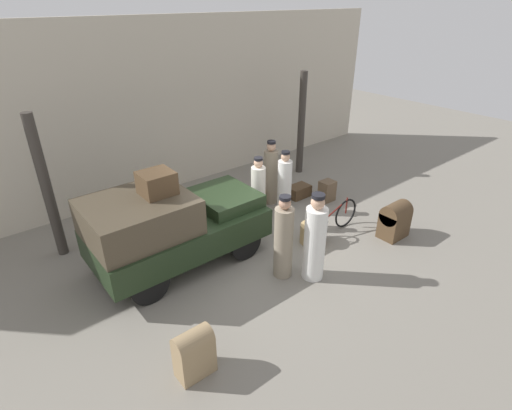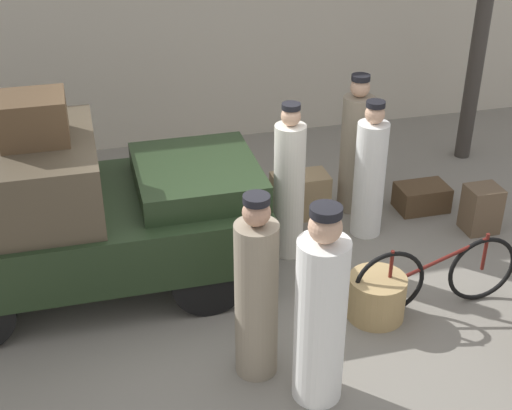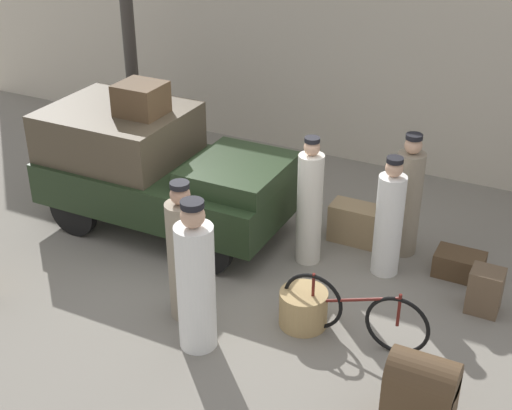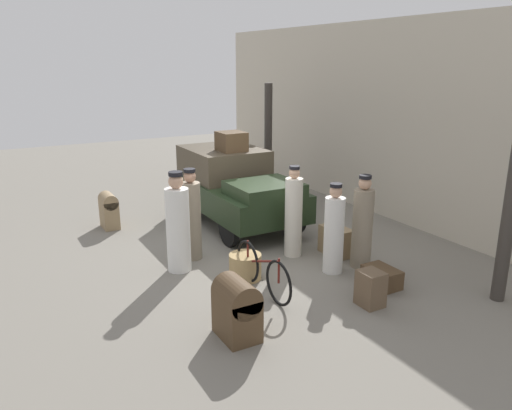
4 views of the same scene
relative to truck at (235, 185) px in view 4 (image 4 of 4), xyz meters
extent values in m
plane|color=gray|center=(1.59, -0.67, -0.90)|extent=(30.00, 30.00, 0.00)
cube|color=beige|center=(1.59, 3.41, 1.35)|extent=(16.00, 0.15, 4.50)
cylinder|color=#38332D|center=(-1.66, 1.84, 0.61)|extent=(0.21, 0.21, 3.03)
cylinder|color=#38332D|center=(5.40, 1.84, 0.61)|extent=(0.21, 0.21, 3.03)
cylinder|color=black|center=(1.25, 0.79, -0.54)|extent=(0.73, 0.12, 0.73)
cylinder|color=black|center=(1.25, -0.79, -0.54)|extent=(0.73, 0.12, 0.73)
cylinder|color=black|center=(-0.89, 0.79, -0.54)|extent=(0.73, 0.12, 0.73)
cylinder|color=black|center=(-0.89, -0.79, -0.54)|extent=(0.73, 0.12, 0.73)
cube|color=black|center=(0.18, 0.00, -0.22)|extent=(3.44, 1.75, 0.58)
cube|color=#473D2D|center=(-0.60, 0.00, 0.41)|extent=(1.89, 1.61, 0.68)
cube|color=black|center=(1.30, 0.00, 0.20)|extent=(1.20, 1.36, 0.26)
torus|color=black|center=(3.87, -1.25, -0.54)|extent=(0.72, 0.04, 0.72)
torus|color=black|center=(2.89, -1.25, -0.54)|extent=(0.72, 0.04, 0.72)
cylinder|color=#591914|center=(3.38, -1.25, -0.37)|extent=(0.99, 0.04, 0.39)
cylinder|color=#591914|center=(2.89, -1.25, -0.36)|extent=(0.04, 0.04, 0.37)
cylinder|color=#591914|center=(3.87, -1.25, -0.34)|extent=(0.04, 0.04, 0.40)
cylinder|color=tan|center=(2.78, -1.24, -0.69)|extent=(0.55, 0.55, 0.44)
cylinder|color=white|center=(3.28, 0.25, -0.23)|extent=(0.35, 0.35, 1.36)
sphere|color=tan|center=(3.28, 0.25, 0.56)|extent=(0.22, 0.22, 0.22)
cylinder|color=black|center=(3.28, 0.25, 0.67)|extent=(0.21, 0.21, 0.06)
cylinder|color=white|center=(1.89, -2.09, -0.15)|extent=(0.42, 0.42, 1.50)
sphere|color=tan|center=(1.89, -2.09, 0.72)|extent=(0.26, 0.26, 0.26)
cylinder|color=black|center=(1.89, -2.09, 0.86)|extent=(0.24, 0.24, 0.07)
cylinder|color=gray|center=(1.48, -1.67, -0.17)|extent=(0.36, 0.36, 1.46)
sphere|color=tan|center=(1.48, -1.67, 0.67)|extent=(0.23, 0.23, 0.23)
cylinder|color=black|center=(1.48, -1.67, 0.79)|extent=(0.21, 0.21, 0.06)
cylinder|color=silver|center=(2.29, 0.06, -0.15)|extent=(0.33, 0.33, 1.51)
sphere|color=tan|center=(2.29, 0.06, 0.71)|extent=(0.20, 0.20, 0.20)
cylinder|color=black|center=(2.29, 0.06, 0.81)|extent=(0.19, 0.19, 0.06)
cylinder|color=gray|center=(3.34, 0.83, -0.18)|extent=(0.36, 0.36, 1.44)
sphere|color=tan|center=(3.34, 0.83, 0.65)|extent=(0.23, 0.23, 0.23)
cylinder|color=black|center=(3.34, 0.83, 0.76)|extent=(0.21, 0.21, 0.06)
cube|color=#937A56|center=(2.66, 0.80, -0.63)|extent=(0.66, 0.38, 0.54)
cube|color=#937A56|center=(-1.08, -2.60, -0.59)|extent=(0.55, 0.33, 0.63)
cylinder|color=#937A56|center=(-1.08, -2.60, -0.27)|extent=(0.55, 0.33, 0.33)
cube|color=#4C3823|center=(4.15, 0.59, -0.75)|extent=(0.61, 0.41, 0.31)
cube|color=#4C3823|center=(4.38, -2.22, -0.60)|extent=(0.64, 0.46, 0.61)
cylinder|color=#4C3823|center=(4.38, -2.22, -0.29)|extent=(0.64, 0.46, 0.46)
cube|color=brown|center=(4.58, -0.04, -0.63)|extent=(0.38, 0.33, 0.55)
cube|color=#4C3823|center=(-0.17, 0.00, 0.96)|extent=(0.60, 0.56, 0.43)
camera|label=1|loc=(-2.94, -6.28, 4.00)|focal=28.00mm
camera|label=2|loc=(0.28, -6.29, 3.40)|focal=50.00mm
camera|label=3|loc=(5.27, -7.39, 4.19)|focal=50.00mm
camera|label=4|loc=(9.74, -4.94, 2.71)|focal=35.00mm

